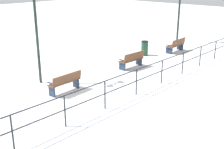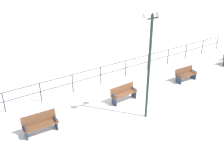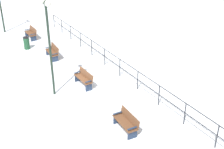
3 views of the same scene
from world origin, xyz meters
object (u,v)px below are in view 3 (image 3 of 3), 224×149
at_px(bench_second, 53,52).
at_px(bench_third, 84,78).
at_px(lamppost_middle, 48,29).
at_px(trash_bin, 27,43).
at_px(bench_fourth, 126,122).
at_px(bench_nearest, 31,33).

bearing_deg(bench_second, bench_third, 94.48).
distance_m(bench_second, lamppost_middle, 6.00).
bearing_deg(trash_bin, bench_second, 112.96).
bearing_deg(trash_bin, bench_fourth, 95.18).
bearing_deg(bench_fourth, bench_second, -87.83).
bearing_deg(bench_nearest, trash_bin, 63.32).
bearing_deg(lamppost_middle, bench_third, -178.63).
bearing_deg(bench_nearest, lamppost_middle, 78.75).
xyz_separation_m(bench_nearest, bench_third, (-0.26, 9.44, 0.02)).
height_order(bench_second, bench_third, bench_second).
bearing_deg(bench_second, bench_fourth, 92.62).
height_order(bench_fourth, lamppost_middle, lamppost_middle).
height_order(lamppost_middle, trash_bin, lamppost_middle).
bearing_deg(bench_nearest, bench_third, 89.73).
xyz_separation_m(bench_second, trash_bin, (1.10, -2.60, -0.00)).
relative_size(bench_third, bench_fourth, 1.04).
relative_size(bench_second, bench_third, 1.00).
relative_size(bench_third, trash_bin, 1.71).
xyz_separation_m(bench_second, lamppost_middle, (1.68, 4.76, 3.26)).
bearing_deg(lamppost_middle, bench_fourth, 109.66).
xyz_separation_m(bench_nearest, trash_bin, (0.98, 2.13, 0.00)).
distance_m(bench_second, bench_fourth, 9.44).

